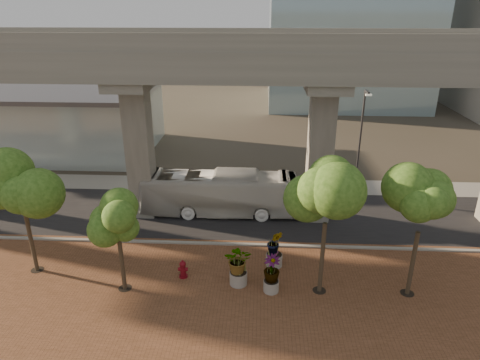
{
  "coord_description": "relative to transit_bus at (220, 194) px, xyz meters",
  "views": [
    {
      "loc": [
        2.17,
        -24.85,
        13.85
      ],
      "look_at": [
        0.82,
        0.5,
        3.37
      ],
      "focal_mm": 32.0,
      "sensor_mm": 36.0,
      "label": 1
    }
  ],
  "objects": [
    {
      "name": "fire_hydrant",
      "position": [
        -1.3,
        -7.85,
        -0.98
      ],
      "size": [
        0.52,
        0.47,
        1.04
      ],
      "color": "maroon",
      "rests_on": "ground"
    },
    {
      "name": "streetlamp_east",
      "position": [
        10.01,
        3.16,
        3.28
      ],
      "size": [
        0.41,
        1.2,
        8.27
      ],
      "color": "#2C2D31",
      "rests_on": "ground"
    },
    {
      "name": "street_tree_far_east",
      "position": [
        10.47,
        -8.66,
        3.21
      ],
      "size": [
        3.82,
        3.82,
        6.45
      ],
      "color": "#4D402C",
      "rests_on": "ground"
    },
    {
      "name": "planter_front",
      "position": [
        1.74,
        -8.31,
        -0.09
      ],
      "size": [
        2.08,
        2.08,
        2.29
      ],
      "color": "#9B988C",
      "rests_on": "ground"
    },
    {
      "name": "station_pavilion",
      "position": [
        -19.34,
        13.65,
        1.68
      ],
      "size": [
        23.0,
        13.0,
        6.3
      ],
      "color": "#A8BBC0",
      "rests_on": "ground"
    },
    {
      "name": "transit_viaduct",
      "position": [
        0.66,
        -0.35,
        5.75
      ],
      "size": [
        72.0,
        5.6,
        12.4
      ],
      "color": "gray",
      "rests_on": "ground"
    },
    {
      "name": "far_sidewalk",
      "position": [
        0.66,
        5.15,
        -1.51
      ],
      "size": [
        90.0,
        3.0,
        0.06
      ],
      "primitive_type": "cube",
      "color": "gray",
      "rests_on": "ground"
    },
    {
      "name": "street_tree_far_west",
      "position": [
        -9.6,
        -7.64,
        3.25
      ],
      "size": [
        3.98,
        3.98,
        6.56
      ],
      "color": "#4D402C",
      "rests_on": "ground"
    },
    {
      "name": "transit_bus",
      "position": [
        0.0,
        0.0,
        0.0
      ],
      "size": [
        11.06,
        2.61,
        3.08
      ],
      "primitive_type": "imported",
      "rotation": [
        0.0,
        0.0,
        1.57
      ],
      "color": "silver",
      "rests_on": "ground"
    },
    {
      "name": "curb_strip",
      "position": [
        0.66,
        -4.35,
        -1.46
      ],
      "size": [
        70.0,
        0.25,
        0.16
      ],
      "primitive_type": "cube",
      "color": "gray",
      "rests_on": "ground"
    },
    {
      "name": "streetlamp_west",
      "position": [
        -7.88,
        4.4,
        3.71
      ],
      "size": [
        0.45,
        1.3,
        9.0
      ],
      "color": "#2F2F34",
      "rests_on": "ground"
    },
    {
      "name": "brick_plaza",
      "position": [
        0.66,
        -10.35,
        -1.51
      ],
      "size": [
        70.0,
        13.0,
        0.06
      ],
      "primitive_type": "cube",
      "color": "brown",
      "rests_on": "ground"
    },
    {
      "name": "planter_right",
      "position": [
        3.46,
        -8.83,
        -0.22
      ],
      "size": [
        1.96,
        1.96,
        2.09
      ],
      "color": "#A39E93",
      "rests_on": "ground"
    },
    {
      "name": "ground",
      "position": [
        0.66,
        -2.35,
        -1.54
      ],
      "size": [
        160.0,
        160.0,
        0.0
      ],
      "primitive_type": "plane",
      "color": "#383329",
      "rests_on": "ground"
    },
    {
      "name": "street_tree_near_east",
      "position": [
        5.97,
        -8.68,
        3.7
      ],
      "size": [
        4.22,
        4.22,
        7.12
      ],
      "color": "#4D402C",
      "rests_on": "ground"
    },
    {
      "name": "asphalt_road",
      "position": [
        0.66,
        -0.35,
        -1.52
      ],
      "size": [
        90.0,
        8.0,
        0.04
      ],
      "primitive_type": "cube",
      "color": "black",
      "rests_on": "ground"
    },
    {
      "name": "planter_left",
      "position": [
        3.66,
        -6.48,
        -0.11
      ],
      "size": [
        2.05,
        2.05,
        2.26
      ],
      "color": "#A6A296",
      "rests_on": "ground"
    },
    {
      "name": "street_tree_near_west",
      "position": [
        -4.18,
        -9.02,
        2.66
      ],
      "size": [
        3.31,
        3.31,
        5.67
      ],
      "color": "#4D402C",
      "rests_on": "ground"
    }
  ]
}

